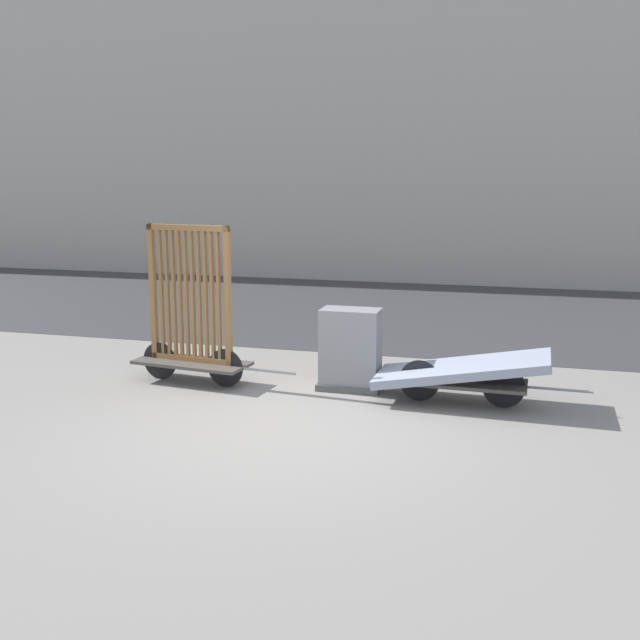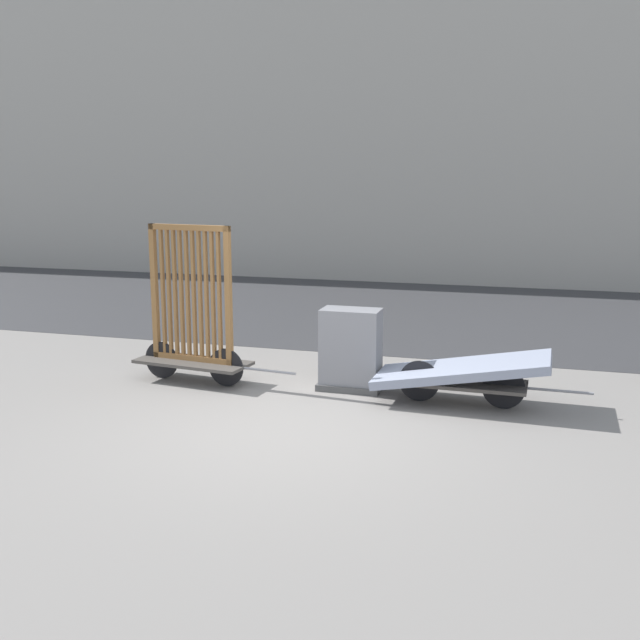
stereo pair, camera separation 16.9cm
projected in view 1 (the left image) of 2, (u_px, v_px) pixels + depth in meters
ground_plane at (285, 429)px, 7.78m from camera, size 60.00×60.00×0.00m
road_strip at (398, 310)px, 14.47m from camera, size 56.00×7.36×0.01m
building_facade at (439, 81)px, 18.90m from camera, size 48.00×4.00×9.80m
bike_cart_with_bedframe at (191, 327)px, 9.37m from camera, size 2.20×0.75×2.00m
bike_cart_with_mattress at (462, 372)px, 8.57m from camera, size 2.43×0.91×0.64m
utility_cabinet at (350, 353)px, 9.15m from camera, size 0.78×0.47×1.00m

